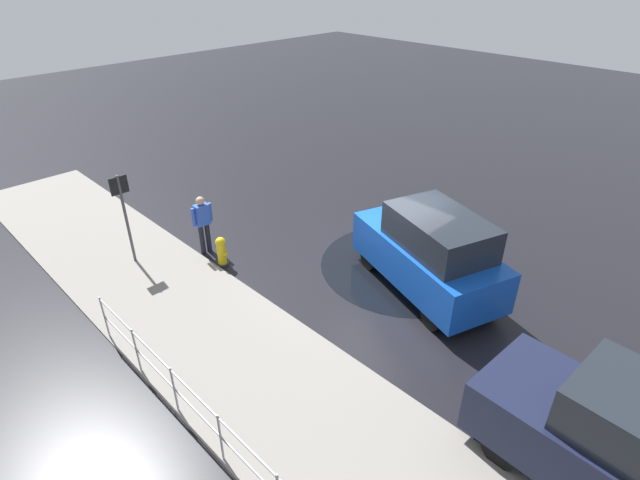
# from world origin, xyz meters

# --- Properties ---
(ground_plane) EXTENTS (60.00, 60.00, 0.00)m
(ground_plane) POSITION_xyz_m (0.00, 0.00, 0.00)
(ground_plane) COLOR black
(kerb_strip) EXTENTS (24.00, 3.20, 0.04)m
(kerb_strip) POSITION_xyz_m (0.00, 4.20, 0.02)
(kerb_strip) COLOR gray
(kerb_strip) RESTS_ON ground
(moving_hatchback) EXTENTS (4.24, 2.86, 2.06)m
(moving_hatchback) POSITION_xyz_m (-1.20, -0.37, 1.03)
(moving_hatchback) COLOR blue
(moving_hatchback) RESTS_ON ground
(parked_sedan) EXTENTS (4.37, 1.93, 1.98)m
(parked_sedan) POSITION_xyz_m (-6.26, 1.99, 1.00)
(parked_sedan) COLOR #191E38
(parked_sedan) RESTS_ON ground
(fire_hydrant) EXTENTS (0.42, 0.31, 0.80)m
(fire_hydrant) POSITION_xyz_m (3.06, 2.44, 0.40)
(fire_hydrant) COLOR gold
(fire_hydrant) RESTS_ON ground
(pedestrian) EXTENTS (0.27, 0.57, 1.62)m
(pedestrian) POSITION_xyz_m (3.88, 2.38, 0.96)
(pedestrian) COLOR blue
(pedestrian) RESTS_ON ground
(metal_railing) EXTENTS (6.79, 0.04, 1.05)m
(metal_railing) POSITION_xyz_m (-0.98, 5.73, 0.70)
(metal_railing) COLOR #B7BABF
(metal_railing) RESTS_ON ground
(sign_post) EXTENTS (0.07, 0.44, 2.40)m
(sign_post) POSITION_xyz_m (4.77, 3.96, 1.58)
(sign_post) COLOR #4C4C51
(sign_post) RESTS_ON ground
(puddle_patch) EXTENTS (4.28, 4.28, 0.01)m
(puddle_patch) POSITION_xyz_m (-0.23, -0.84, 0.00)
(puddle_patch) COLOR black
(puddle_patch) RESTS_ON ground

